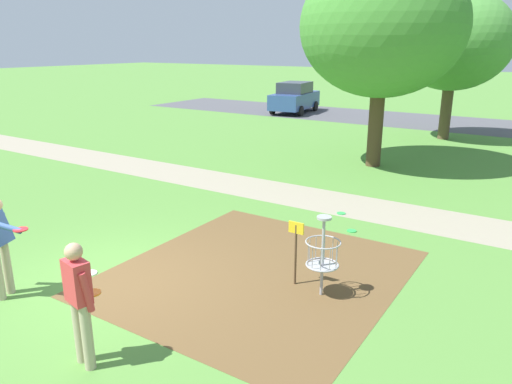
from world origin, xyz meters
The scene contains 12 objects.
ground_plane centered at (0.00, 0.00, 0.00)m, with size 160.00×160.00×0.00m, color #518438.
dirt_tee_pad centered at (2.02, 1.74, 0.00)m, with size 4.82×5.24×0.01m, color brown.
disc_golf_basket centered at (3.28, 1.64, 0.75)m, with size 0.98×0.58×1.39m.
player_foreground_watching centered at (1.56, -1.71, 0.97)m, with size 0.49×0.43×1.71m.
frisbee_near_basket centered at (2.67, 4.62, 0.01)m, with size 0.21×0.21×0.02m, color green.
frisbee_by_tee centered at (-0.54, 0.05, 0.01)m, with size 0.25×0.25×0.02m, color white.
frisbee_mid_grass centered at (2.00, 5.60, 0.01)m, with size 0.21×0.21×0.02m, color green.
tree_near_right centered at (1.80, 17.37, 4.15)m, with size 4.84×4.84×6.22m.
tree_mid_center centered at (0.91, 10.87, 4.55)m, with size 5.30×5.30×6.82m.
parking_lot_strip centered at (0.00, 22.19, 0.00)m, with size 36.00×6.00×0.01m, color #4C4C51.
parked_car_leftmost centered at (-7.90, 21.43, 0.92)m, with size 2.36×4.39×1.84m.
gravel_path centered at (0.00, 6.34, 0.00)m, with size 40.00×1.87×0.00m, color gray.
Camera 1 is at (6.36, -5.07, 4.01)m, focal length 34.06 mm.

